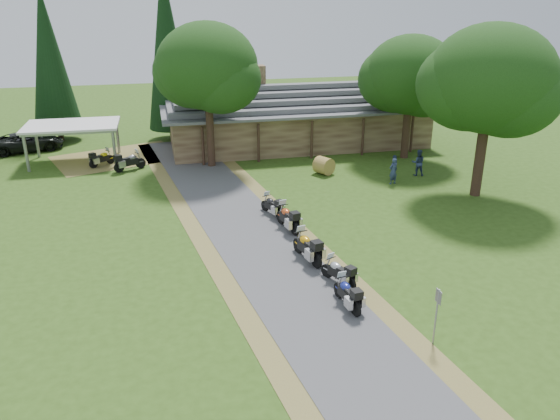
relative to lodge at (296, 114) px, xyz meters
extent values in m
plane|color=#2F4C15|center=(-6.00, -24.00, -2.45)|extent=(120.00, 120.00, 0.00)
plane|color=#4C4C4E|center=(-6.50, -20.00, -2.45)|extent=(51.95, 51.95, 0.00)
imported|color=black|center=(-20.95, 2.54, -1.36)|extent=(3.91, 6.14, 2.18)
imported|color=navy|center=(3.45, -11.34, -1.45)|extent=(0.65, 0.54, 2.00)
imported|color=navy|center=(5.80, -10.09, -1.40)|extent=(0.69, 0.58, 2.09)
imported|color=navy|center=(3.88, -10.53, -1.47)|extent=(0.66, 0.68, 1.95)
cylinder|color=olive|center=(-0.25, -8.34, -1.87)|extent=(1.54, 1.50, 1.17)
cone|color=black|center=(-9.71, 3.65, 4.52)|extent=(3.82, 3.82, 13.94)
cone|color=black|center=(-18.91, 5.45, 3.68)|extent=(3.86, 3.86, 12.27)
camera|label=1|loc=(-11.21, -42.18, 8.97)|focal=35.00mm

